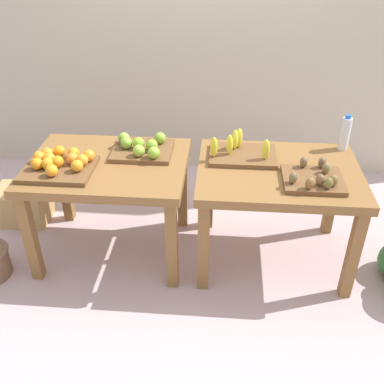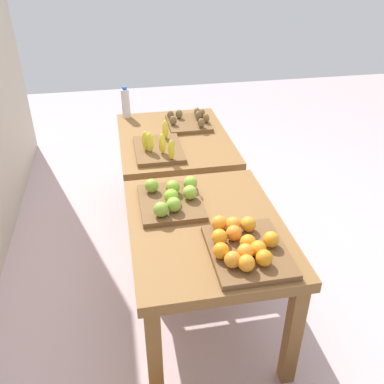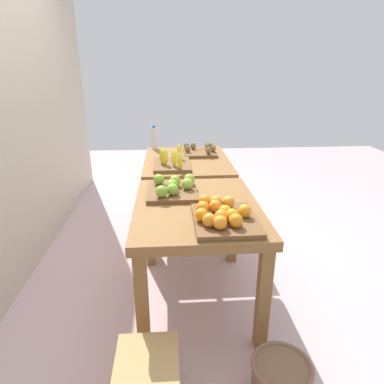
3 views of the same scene
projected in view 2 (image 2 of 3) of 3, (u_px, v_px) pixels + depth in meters
ground_plane at (188, 260)px, 3.06m from camera, size 8.00×8.00×0.00m
display_table_left at (206, 239)px, 2.27m from camera, size 1.04×0.80×0.72m
display_table_right at (174, 149)px, 3.20m from camera, size 1.04×0.80×0.72m
orange_bin at (244, 246)px, 1.98m from camera, size 0.44×0.37×0.11m
apple_bin at (172, 198)px, 2.34m from camera, size 0.40×0.34×0.11m
banana_crate at (159, 147)px, 2.90m from camera, size 0.45×0.32×0.17m
kiwi_bin at (189, 121)px, 3.32m from camera, size 0.36×0.33×0.10m
water_bottle at (126, 103)px, 3.42m from camera, size 0.07×0.07×0.25m
watermelon_pile at (186, 146)px, 4.28m from camera, size 0.56×0.69×0.49m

